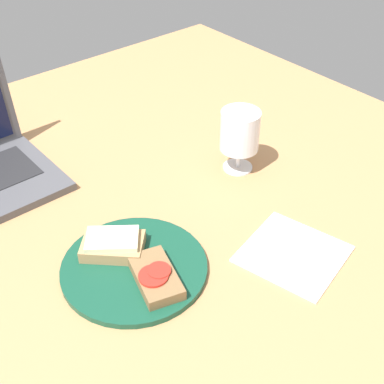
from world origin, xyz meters
TOP-DOWN VIEW (x-y plane):
  - wooden_table at (0.00, 0.00)cm, footprint 140.00×140.00cm
  - plate at (-11.51, -7.59)cm, footprint 24.20×24.20cm
  - sandwich_with_cheese at (-12.18, -2.56)cm, footprint 12.05×12.01cm
  - sandwich_with_tomato at (-10.87, -12.69)cm, footprint 8.97×12.33cm
  - wine_glass at (21.93, 2.49)cm, footprint 7.91×7.91cm
  - napkin at (11.28, -22.11)cm, footprint 18.82×19.20cm

SIDE VIEW (x-z plane):
  - wooden_table at x=0.00cm, z-range 0.00..3.00cm
  - napkin at x=11.28cm, z-range 3.00..3.40cm
  - plate at x=-11.51cm, z-range 3.00..4.10cm
  - sandwich_with_tomato at x=-10.87cm, z-range 3.97..6.46cm
  - sandwich_with_cheese at x=-12.18cm, z-range 4.00..7.18cm
  - wine_glass at x=21.93cm, z-range 4.85..18.05cm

